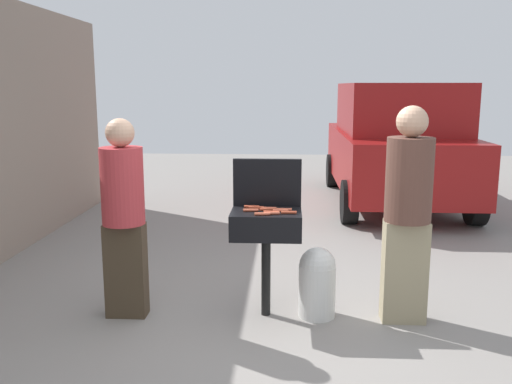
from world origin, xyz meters
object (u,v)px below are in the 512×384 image
(hot_dog_5, at_px, (251,210))
(person_left, at_px, (123,211))
(hot_dog_4, at_px, (272,213))
(hot_dog_6, at_px, (269,208))
(bbq_grill, at_px, (266,228))
(hot_dog_3, at_px, (267,209))
(hot_dog_10, at_px, (262,214))
(hot_dog_0, at_px, (289,212))
(hot_dog_7, at_px, (271,212))
(hot_dog_9, at_px, (284,210))
(person_right, at_px, (408,208))
(hot_dog_8, at_px, (281,211))
(hot_dog_2, at_px, (256,207))
(hot_dog_1, at_px, (252,207))
(propane_tank, at_px, (317,281))
(parked_minivan, at_px, (395,143))

(hot_dog_5, distance_m, person_left, 1.08)
(hot_dog_4, height_order, hot_dog_6, same)
(bbq_grill, distance_m, hot_dog_3, 0.16)
(hot_dog_10, relative_size, person_left, 0.08)
(hot_dog_0, bearing_deg, hot_dog_4, -166.61)
(hot_dog_6, height_order, hot_dog_10, same)
(hot_dog_4, distance_m, hot_dog_7, 0.04)
(hot_dog_9, height_order, person_left, person_left)
(hot_dog_9, bearing_deg, hot_dog_10, -135.32)
(person_right, bearing_deg, hot_dog_5, 11.59)
(hot_dog_3, xyz_separation_m, hot_dog_8, (0.12, -0.04, 0.00))
(bbq_grill, height_order, hot_dog_7, hot_dog_7)
(bbq_grill, bearing_deg, person_right, -3.02)
(hot_dog_3, height_order, hot_dog_7, same)
(hot_dog_6, bearing_deg, bbq_grill, -109.84)
(hot_dog_4, distance_m, hot_dog_10, 0.08)
(hot_dog_6, xyz_separation_m, hot_dog_9, (0.13, -0.04, 0.00))
(hot_dog_5, xyz_separation_m, person_right, (1.30, -0.04, 0.05))
(hot_dog_3, distance_m, hot_dog_8, 0.12)
(bbq_grill, distance_m, hot_dog_2, 0.20)
(hot_dog_1, relative_size, hot_dog_2, 1.00)
(hot_dog_2, xyz_separation_m, person_left, (-1.12, -0.17, -0.01))
(hot_dog_0, xyz_separation_m, person_right, (0.98, 0.03, 0.05))
(hot_dog_10, height_order, person_left, person_left)
(propane_tank, bearing_deg, hot_dog_1, 167.53)
(propane_tank, bearing_deg, hot_dog_3, 176.33)
(hot_dog_2, height_order, hot_dog_3, same)
(hot_dog_0, xyz_separation_m, hot_dog_3, (-0.18, 0.11, 0.00))
(hot_dog_10, height_order, propane_tank, hot_dog_10)
(hot_dog_6, relative_size, hot_dog_7, 1.00)
(hot_dog_7, relative_size, hot_dog_10, 1.00)
(hot_dog_8, height_order, propane_tank, hot_dog_8)
(hot_dog_2, xyz_separation_m, hot_dog_5, (-0.04, -0.11, 0.00))
(hot_dog_7, height_order, parked_minivan, parked_minivan)
(hot_dog_4, distance_m, propane_tank, 0.74)
(hot_dog_0, distance_m, hot_dog_2, 0.33)
(hot_dog_4, distance_m, parked_minivan, 5.34)
(hot_dog_9, relative_size, person_left, 0.08)
(hot_dog_2, relative_size, person_left, 0.08)
(bbq_grill, height_order, hot_dog_4, hot_dog_4)
(bbq_grill, xyz_separation_m, person_left, (-1.21, -0.08, 0.15))
(hot_dog_9, xyz_separation_m, propane_tank, (0.29, -0.03, -0.62))
(hot_dog_6, height_order, hot_dog_8, same)
(hot_dog_2, bearing_deg, hot_dog_1, 143.95)
(hot_dog_1, height_order, hot_dog_6, same)
(hot_dog_10, height_order, person_right, person_right)
(hot_dog_8, xyz_separation_m, propane_tank, (0.32, 0.01, -0.62))
(hot_dog_5, relative_size, hot_dog_10, 1.00)
(hot_dog_9, bearing_deg, parked_minivan, 69.21)
(hot_dog_0, height_order, hot_dog_1, same)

